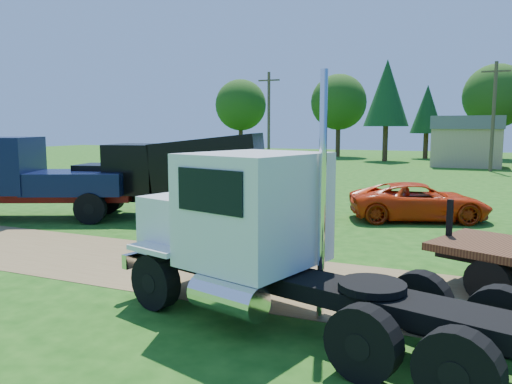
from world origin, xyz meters
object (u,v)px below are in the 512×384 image
at_px(white_semi_tractor, 257,234).
at_px(black_dump_truck, 175,171).
at_px(navy_truck, 24,177).
at_px(orange_pickup, 419,201).

distance_m(white_semi_tractor, black_dump_truck, 11.21).
height_order(navy_truck, orange_pickup, navy_truck).
distance_m(black_dump_truck, orange_pickup, 9.88).
relative_size(white_semi_tractor, orange_pickup, 1.49).
bearing_deg(white_semi_tractor, black_dump_truck, 146.20).
height_order(black_dump_truck, orange_pickup, black_dump_truck).
xyz_separation_m(white_semi_tractor, black_dump_truck, (-7.30, 8.51, 0.28)).
xyz_separation_m(white_semi_tractor, navy_truck, (-12.67, 5.78, 0.06)).
distance_m(white_semi_tractor, orange_pickup, 12.00).
bearing_deg(white_semi_tractor, navy_truck, 171.03).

